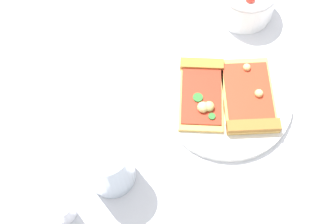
{
  "coord_description": "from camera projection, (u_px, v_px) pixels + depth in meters",
  "views": [
    {
      "loc": [
        -0.22,
        -0.29,
        0.72
      ],
      "look_at": [
        -0.1,
        0.02,
        0.03
      ],
      "focal_mm": 48.43,
      "sensor_mm": 36.0,
      "label": 1
    }
  ],
  "objects": [
    {
      "name": "plate",
      "position": [
        226.0,
        99.0,
        0.81
      ],
      "size": [
        0.23,
        0.23,
        0.01
      ],
      "primitive_type": "cylinder",
      "color": "white",
      "rests_on": "ground_plane"
    },
    {
      "name": "salad_bowl",
      "position": [
        246.0,
        0.0,
        0.87
      ],
      "size": [
        0.11,
        0.11,
        0.09
      ],
      "color": "white",
      "rests_on": "ground_plane"
    },
    {
      "name": "soda_glass",
      "position": [
        109.0,
        165.0,
        0.7
      ],
      "size": [
        0.08,
        0.08,
        0.12
      ],
      "color": "silver",
      "rests_on": "ground_plane"
    },
    {
      "name": "pizza_slice_near",
      "position": [
        202.0,
        91.0,
        0.8
      ],
      "size": [
        0.13,
        0.16,
        0.03
      ],
      "color": "#E5B256",
      "rests_on": "plate"
    },
    {
      "name": "pepper_shaker",
      "position": [
        63.0,
        210.0,
        0.7
      ],
      "size": [
        0.03,
        0.03,
        0.07
      ],
      "color": "silver",
      "rests_on": "ground_plane"
    },
    {
      "name": "pizza_slice_far",
      "position": [
        249.0,
        101.0,
        0.79
      ],
      "size": [
        0.13,
        0.17,
        0.02
      ],
      "color": "#E5B256",
      "rests_on": "plate"
    },
    {
      "name": "ground_plane",
      "position": [
        226.0,
        111.0,
        0.81
      ],
      "size": [
        2.4,
        2.4,
        0.0
      ],
      "primitive_type": "plane",
      "color": "silver",
      "rests_on": "ground"
    }
  ]
}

